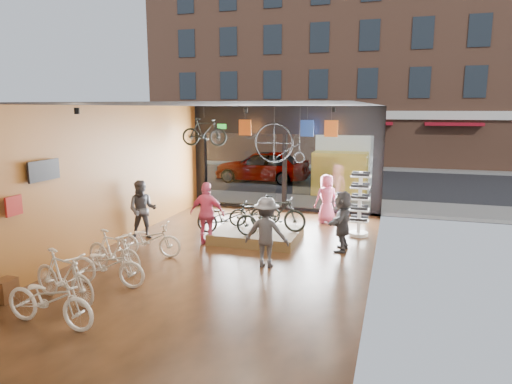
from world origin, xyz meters
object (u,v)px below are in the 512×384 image
at_px(display_bike_mid, 277,213).
at_px(floor_bike_1, 64,276).
at_px(floor_bike_4, 148,240).
at_px(street_car, 262,166).
at_px(customer_1, 142,210).
at_px(display_platform, 257,235).
at_px(sunglasses_rack, 360,204).
at_px(floor_bike_3, 114,251).
at_px(display_bike_left, 227,218).
at_px(penny_farthing, 282,145).
at_px(customer_5, 342,221).
at_px(floor_bike_0, 49,299).
at_px(display_bike_right, 255,212).
at_px(customer_2, 207,214).
at_px(box_truck, 346,160).
at_px(floor_bike_2, 107,265).
at_px(customer_3, 266,232).
at_px(customer_4, 326,199).
at_px(hung_bike, 204,132).

bearing_deg(display_bike_mid, floor_bike_1, 155.73).
bearing_deg(floor_bike_4, floor_bike_1, 167.73).
bearing_deg(display_bike_mid, street_car, 23.53).
bearing_deg(customer_1, floor_bike_4, -75.01).
relative_size(street_car, display_bike_mid, 2.86).
height_order(display_platform, sunglasses_rack, sunglasses_rack).
bearing_deg(floor_bike_3, display_bike_left, -19.72).
bearing_deg(floor_bike_4, floor_bike_3, 162.01).
bearing_deg(sunglasses_rack, penny_farthing, 153.54).
bearing_deg(customer_5, display_platform, -91.66).
relative_size(display_bike_mid, customer_1, 0.99).
bearing_deg(floor_bike_0, display_bike_right, -11.60).
relative_size(floor_bike_0, display_bike_left, 1.05).
relative_size(display_bike_mid, customer_2, 0.96).
bearing_deg(floor_bike_3, box_truck, -4.79).
relative_size(floor_bike_3, display_platform, 0.68).
relative_size(floor_bike_4, display_platform, 0.71).
distance_m(floor_bike_0, display_bike_right, 6.75).
relative_size(floor_bike_0, penny_farthing, 1.08).
relative_size(floor_bike_2, customer_5, 1.09).
distance_m(floor_bike_2, customer_1, 3.60).
xyz_separation_m(floor_bike_2, penny_farthing, (1.99, 7.28, 2.04)).
height_order(floor_bike_0, display_platform, floor_bike_0).
distance_m(street_car, display_bike_right, 10.02).
bearing_deg(penny_farthing, customer_3, -79.90).
bearing_deg(display_bike_mid, box_truck, -0.86).
relative_size(floor_bike_4, customer_5, 1.05).
bearing_deg(display_platform, display_bike_right, 112.37).
bearing_deg(floor_bike_2, display_bike_right, -23.79).
distance_m(floor_bike_3, customer_4, 7.25).
xyz_separation_m(floor_bike_3, hung_bike, (-0.21, 5.79, 2.43)).
height_order(floor_bike_3, floor_bike_4, floor_bike_3).
xyz_separation_m(display_bike_left, customer_1, (-2.55, -0.12, 0.09)).
xyz_separation_m(box_truck, floor_bike_1, (-3.83, -14.29, -0.86)).
bearing_deg(floor_bike_2, customer_2, -16.41).
bearing_deg(customer_5, customer_4, -160.01).
relative_size(floor_bike_1, floor_bike_4, 1.02).
xyz_separation_m(street_car, floor_bike_1, (0.47, -15.29, -0.30)).
xyz_separation_m(floor_bike_1, display_bike_left, (1.69, 4.47, 0.24)).
xyz_separation_m(floor_bike_2, hung_bike, (-0.55, 6.53, 2.47)).
distance_m(floor_bike_2, customer_2, 3.53).
bearing_deg(sunglasses_rack, floor_bike_4, -138.56).
relative_size(display_bike_left, penny_farthing, 1.03).
bearing_deg(street_car, display_bike_right, 15.13).
relative_size(box_truck, customer_3, 4.19).
bearing_deg(display_bike_left, street_car, 9.60).
bearing_deg(customer_3, floor_bike_3, 23.00).
bearing_deg(floor_bike_2, customer_1, 16.65).
distance_m(street_car, floor_bike_2, 14.35).
height_order(street_car, customer_1, customer_1).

